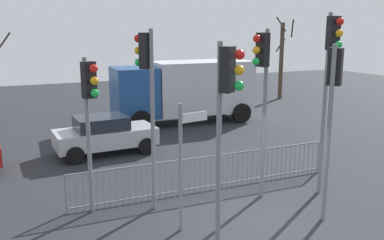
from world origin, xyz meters
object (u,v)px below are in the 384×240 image
(traffic_light_rear_right, at_px, (90,101))
(traffic_light_mid_right, at_px, (262,77))
(traffic_light_mid_left, at_px, (226,103))
(bare_tree_left, at_px, (282,59))
(traffic_light_foreground_right, at_px, (147,80))
(delivery_truck, at_px, (185,89))
(traffic_light_rear_left, at_px, (333,93))
(car_silver_near, at_px, (104,134))
(direction_sign_post, at_px, (183,161))
(traffic_light_foreground_left, at_px, (330,65))

(traffic_light_rear_right, bearing_deg, traffic_light_mid_right, 149.24)
(traffic_light_mid_left, bearing_deg, traffic_light_mid_right, -172.69)
(bare_tree_left, bearing_deg, traffic_light_foreground_right, -136.21)
(traffic_light_rear_right, distance_m, delivery_truck, 11.26)
(traffic_light_mid_right, bearing_deg, traffic_light_rear_left, -169.45)
(traffic_light_rear_left, xyz_separation_m, bare_tree_left, (10.07, 15.80, -0.52))
(traffic_light_mid_right, height_order, traffic_light_rear_right, traffic_light_mid_right)
(car_silver_near, height_order, delivery_truck, delivery_truck)
(traffic_light_foreground_right, height_order, traffic_light_mid_left, traffic_light_foreground_right)
(traffic_light_rear_right, xyz_separation_m, car_silver_near, (1.49, 5.30, -2.22))
(traffic_light_rear_left, distance_m, delivery_truck, 11.91)
(delivery_truck, bearing_deg, traffic_light_rear_right, 56.94)
(traffic_light_mid_left, xyz_separation_m, bare_tree_left, (13.31, 16.33, -0.60))
(traffic_light_mid_left, bearing_deg, traffic_light_rear_left, 152.45)
(direction_sign_post, xyz_separation_m, bare_tree_left, (13.65, 14.93, 0.98))
(traffic_light_mid_right, distance_m, traffic_light_foreground_left, 1.95)
(traffic_light_rear_left, bearing_deg, traffic_light_mid_left, -114.80)
(traffic_light_mid_right, bearing_deg, delivery_truck, -26.00)
(traffic_light_rear_left, xyz_separation_m, delivery_truck, (1.20, 11.76, -1.49))
(traffic_light_mid_left, xyz_separation_m, traffic_light_rear_right, (-2.08, 3.19, -0.33))
(traffic_light_mid_right, relative_size, traffic_light_foreground_left, 0.92)
(traffic_light_rear_left, height_order, bare_tree_left, bare_tree_left)
(traffic_light_foreground_left, bearing_deg, delivery_truck, -86.06)
(traffic_light_rear_left, distance_m, direction_sign_post, 3.98)
(traffic_light_mid_left, bearing_deg, car_silver_near, -122.72)
(traffic_light_foreground_right, bearing_deg, traffic_light_mid_right, -44.59)
(traffic_light_foreground_left, xyz_separation_m, direction_sign_post, (-4.59, -0.38, -2.04))
(traffic_light_rear_right, height_order, direction_sign_post, traffic_light_rear_right)
(traffic_light_mid_right, xyz_separation_m, bare_tree_left, (10.91, 14.01, -0.76))
(traffic_light_foreground_left, height_order, bare_tree_left, bare_tree_left)
(traffic_light_rear_right, height_order, delivery_truck, traffic_light_rear_right)
(direction_sign_post, relative_size, delivery_truck, 0.43)
(traffic_light_foreground_right, xyz_separation_m, traffic_light_rear_right, (-1.44, 0.24, -0.50))
(traffic_light_mid_right, distance_m, direction_sign_post, 3.38)
(traffic_light_foreground_left, xyz_separation_m, traffic_light_rear_right, (-6.33, 1.41, -0.79))
(traffic_light_foreground_left, bearing_deg, traffic_light_rear_right, -7.56)
(traffic_light_rear_left, bearing_deg, traffic_light_rear_right, -150.55)
(traffic_light_rear_right, bearing_deg, car_silver_near, -125.57)
(delivery_truck, xyz_separation_m, bare_tree_left, (8.87, 4.05, 0.97))
(car_silver_near, bearing_deg, traffic_light_foreground_left, -56.36)
(traffic_light_rear_left, relative_size, traffic_light_mid_left, 0.98)
(traffic_light_rear_right, height_order, car_silver_near, traffic_light_rear_right)
(traffic_light_rear_right, xyz_separation_m, bare_tree_left, (15.39, 13.14, -0.27))
(car_silver_near, bearing_deg, traffic_light_rear_left, -66.47)
(bare_tree_left, bearing_deg, traffic_light_foreground_left, -121.92)
(traffic_light_foreground_right, xyz_separation_m, delivery_truck, (5.08, 9.33, -1.74))
(traffic_light_foreground_left, relative_size, direction_sign_post, 1.67)
(traffic_light_rear_left, xyz_separation_m, car_silver_near, (-3.83, 7.96, -2.47))
(car_silver_near, bearing_deg, traffic_light_mid_left, -88.19)
(direction_sign_post, height_order, delivery_truck, delivery_truck)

